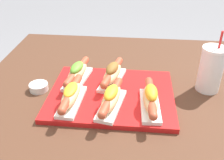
{
  "coord_description": "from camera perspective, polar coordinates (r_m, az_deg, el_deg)",
  "views": [
    {
      "loc": [
        0.03,
        -0.81,
        1.23
      ],
      "look_at": [
        -0.04,
        -0.03,
        0.75
      ],
      "focal_mm": 42.0,
      "sensor_mm": 36.0,
      "label": 1
    }
  ],
  "objects": [
    {
      "name": "patio_table",
      "position": [
        1.2,
        2.31,
        -16.09
      ],
      "size": [
        1.12,
        1.02,
        0.69
      ],
      "color": "#4C2D1E",
      "rests_on": "ground_plane"
    },
    {
      "name": "serving_tray",
      "position": [
        0.93,
        -0.12,
        -3.21
      ],
      "size": [
        0.43,
        0.34,
        0.02
      ],
      "color": "red",
      "rests_on": "patio_table"
    },
    {
      "name": "hot_dog_0",
      "position": [
        0.87,
        -8.89,
        -3.23
      ],
      "size": [
        0.07,
        0.22,
        0.06
      ],
      "color": "white",
      "rests_on": "serving_tray"
    },
    {
      "name": "hot_dog_1",
      "position": [
        0.84,
        -0.19,
        -3.99
      ],
      "size": [
        0.09,
        0.22,
        0.07
      ],
      "color": "white",
      "rests_on": "serving_tray"
    },
    {
      "name": "hot_dog_2",
      "position": [
        0.85,
        8.42,
        -4.01
      ],
      "size": [
        0.07,
        0.22,
        0.08
      ],
      "color": "white",
      "rests_on": "serving_tray"
    },
    {
      "name": "hot_dog_3",
      "position": [
        0.99,
        -7.59,
        1.56
      ],
      "size": [
        0.09,
        0.22,
        0.07
      ],
      "color": "white",
      "rests_on": "serving_tray"
    },
    {
      "name": "hot_dog_4",
      "position": [
        0.97,
        0.05,
        1.41
      ],
      "size": [
        0.1,
        0.22,
        0.07
      ],
      "color": "white",
      "rests_on": "serving_tray"
    },
    {
      "name": "sauce_bowl",
      "position": [
        1.0,
        -15.67,
        -1.4
      ],
      "size": [
        0.07,
        0.07,
        0.03
      ],
      "color": "silver",
      "rests_on": "patio_table"
    },
    {
      "name": "drink_cup",
      "position": [
        1.0,
        20.73,
        2.22
      ],
      "size": [
        0.09,
        0.09,
        0.23
      ],
      "color": "white",
      "rests_on": "patio_table"
    }
  ]
}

